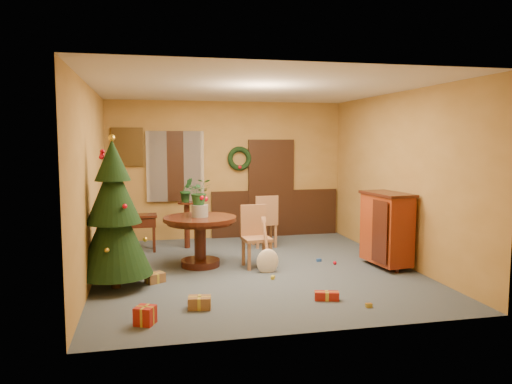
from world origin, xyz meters
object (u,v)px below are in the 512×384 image
object	(u,v)px
dining_table	(200,232)
christmas_tree	(114,216)
writing_desk	(135,224)
sideboard	(387,227)
chair_near	(255,234)

from	to	relation	value
dining_table	christmas_tree	xyz separation A→B (m)	(-1.31, -0.96, 0.45)
writing_desk	sideboard	distance (m)	4.55
sideboard	chair_near	bearing A→B (deg)	166.03
sideboard	dining_table	bearing A→B (deg)	166.58
dining_table	sideboard	xyz separation A→B (m)	(2.99, -0.71, 0.08)
chair_near	christmas_tree	xyz separation A→B (m)	(-2.20, -0.76, 0.48)
christmas_tree	chair_near	bearing A→B (deg)	19.16
writing_desk	sideboard	size ratio (longest dim) A/B	0.64
chair_near	sideboard	size ratio (longest dim) A/B	0.82
chair_near	writing_desk	bearing A→B (deg)	142.13
christmas_tree	writing_desk	bearing A→B (deg)	84.06
chair_near	dining_table	bearing A→B (deg)	167.87
christmas_tree	writing_desk	size ratio (longest dim) A/B	2.73
chair_near	christmas_tree	world-z (taller)	christmas_tree
christmas_tree	dining_table	bearing A→B (deg)	36.23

